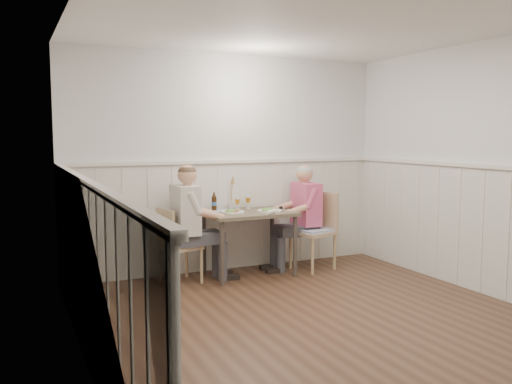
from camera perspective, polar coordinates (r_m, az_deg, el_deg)
ground_plane at (r=4.86m, az=7.44°, el=-13.73°), size 4.50×4.50×0.00m
room_shell at (r=4.58m, az=7.70°, el=4.46°), size 4.04×4.54×2.60m
wainscot at (r=5.26m, az=3.55°, el=-4.40°), size 4.00×4.49×1.34m
dining_table at (r=6.32m, az=-0.76°, el=-2.95°), size 1.00×0.70×0.75m
chair_right at (r=6.69m, az=6.34°, el=-3.75°), size 0.54×0.54×0.94m
chair_left at (r=6.06m, az=-8.43°, el=-5.30°), size 0.47×0.47×0.84m
man_in_pink at (r=6.70m, az=4.98°, el=-3.41°), size 0.60×0.42×1.30m
diner_cream at (r=6.05m, az=-7.06°, el=-4.28°), size 0.62×0.43×1.34m
plate_man at (r=6.31m, az=1.39°, el=-1.87°), size 0.29×0.29×0.07m
plate_diner at (r=6.21m, az=-2.52°, el=-2.02°), size 0.26×0.26×0.07m
beer_glass_a at (r=6.57m, az=-0.84°, el=-0.81°), size 0.06×0.06×0.16m
beer_glass_b at (r=6.43m, az=-1.98°, el=-0.98°), size 0.06×0.06×0.16m
beer_bottle at (r=6.39m, az=-4.43°, el=-1.11°), size 0.06×0.06×0.22m
rolled_napkin at (r=6.12m, az=1.60°, el=-2.11°), size 0.20×0.17×0.05m
grass_vase at (r=6.52m, az=-2.67°, el=-0.15°), size 0.05×0.05×0.42m
gingham_mat at (r=6.39m, az=-3.46°, el=-1.96°), size 0.37×0.34×0.01m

